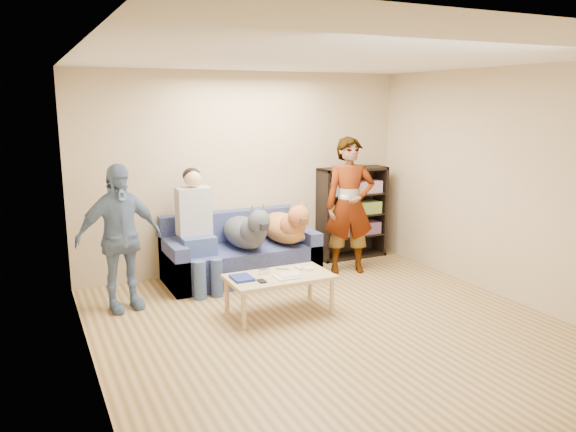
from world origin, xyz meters
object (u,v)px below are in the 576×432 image
camera_silver (264,271)px  sofa (240,256)px  coffee_table (279,279)px  bookshelf (352,211)px  dog_gray (247,231)px  notebook_blue (242,278)px  person_standing_left (119,238)px  dog_tan (286,226)px  person_seated (196,225)px  person_standing_right (350,206)px

camera_silver → sofa: sofa is taller
coffee_table → bookshelf: (1.86, 1.56, 0.31)m
coffee_table → dog_gray: bearing=85.8°
notebook_blue → bookshelf: bookshelf is taller
person_standing_left → camera_silver: person_standing_left is taller
sofa → coffee_table: sofa is taller
camera_silver → dog_tan: dog_tan is taller
person_seated → person_standing_left: bearing=-159.5°
dog_gray → bookshelf: bookshelf is taller
person_standing_left → coffee_table: size_ratio=1.44×
person_standing_left → coffee_table: 1.76m
person_standing_left → person_seated: bearing=8.8°
person_standing_right → camera_silver: size_ratio=16.13×
sofa → dog_gray: bearing=-83.1°
person_seated → bookshelf: bearing=8.6°
camera_silver → bookshelf: bearing=36.1°
notebook_blue → person_seated: 1.21m
bookshelf → person_seated: bearing=-171.4°
dog_gray → notebook_blue: bearing=-114.0°
camera_silver → person_standing_right: bearing=28.3°
sofa → dog_tan: bearing=-15.8°
dog_gray → coffee_table: size_ratio=1.15×
dog_tan → sofa: bearing=164.2°
sofa → person_seated: person_seated is taller
dog_tan → notebook_blue: bearing=-132.7°
coffee_table → bookshelf: 2.45m
camera_silver → dog_gray: size_ratio=0.09×
person_standing_left → bookshelf: size_ratio=1.22×
person_standing_right → coffee_table: 1.82m
person_seated → coffee_table: 1.38m
person_standing_right → bookshelf: person_standing_right is taller
dog_gray → coffee_table: dog_gray is taller
bookshelf → person_standing_left: bearing=-167.9°
notebook_blue → dog_tan: size_ratio=0.22×
dog_tan → person_standing_left: bearing=-171.4°
dog_gray → dog_tan: (0.55, 0.03, 0.00)m
person_standing_left → sofa: 1.70m
sofa → bookshelf: bearing=7.4°
person_standing_right → bookshelf: bearing=75.3°
notebook_blue → bookshelf: 2.73m
dog_gray → dog_tan: dog_tan is taller
person_standing_left → person_seated: (0.95, 0.36, -0.02)m
sofa → dog_tan: (0.57, -0.16, 0.37)m
notebook_blue → person_seated: bearing=96.6°
notebook_blue → dog_tan: (1.03, 1.12, 0.22)m
person_standing_right → dog_gray: (-1.37, 0.17, -0.24)m
dog_tan → person_seated: bearing=178.3°
camera_silver → sofa: size_ratio=0.06×
person_standing_right → dog_gray: size_ratio=1.41×
sofa → dog_gray: dog_gray is taller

